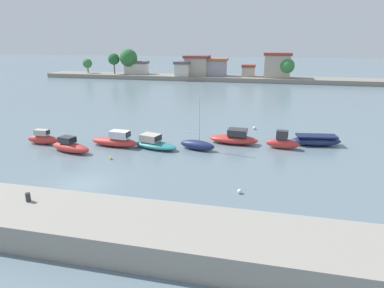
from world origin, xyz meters
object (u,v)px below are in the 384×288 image
Objects in this scene: moored_boat_4 at (197,145)px; mooring_buoy_1 at (254,128)px; moored_boat_5 at (234,138)px; moored_boat_0 at (43,138)px; moored_boat_6 at (283,142)px; mooring_buoy_0 at (240,191)px; mooring_bollard at (28,197)px; moored_boat_3 at (154,143)px; moored_boat_1 at (70,146)px; mooring_buoy_2 at (111,158)px; moored_boat_7 at (316,140)px; moored_boat_2 at (116,140)px.

mooring_buoy_1 is at bearing 73.52° from moored_boat_4.
moored_boat_0 is at bearing -163.95° from moored_boat_5.
moored_boat_6 is 10.06× the size of mooring_buoy_0.
moored_boat_5 is 13.09m from mooring_buoy_0.
mooring_bollard is 17.13m from moored_boat_3.
moored_boat_4 is at bearing 29.56° from moored_boat_1.
mooring_buoy_2 is at bearing 92.92° from mooring_bollard.
mooring_buoy_1 is (10.24, 10.56, -0.34)m from moored_boat_3.
moored_boat_1 is 13.37m from moored_boat_4.
mooring_buoy_1 is (12.54, 27.48, -1.75)m from mooring_bollard.
mooring_buoy_1 is (5.51, 10.00, -0.35)m from moored_boat_4.
mooring_bollard reaches higher than moored_boat_0.
mooring_bollard reaches higher than moored_boat_7.
moored_boat_1 is at bearing -154.71° from moored_boat_5.
moored_boat_4 reaches higher than mooring_buoy_0.
moored_boat_4 reaches higher than moored_boat_6.
moored_boat_1 reaches higher than mooring_buoy_0.
mooring_buoy_0 is at bearing -27.44° from moored_boat_3.
mooring_buoy_0 is (22.90, -7.84, -0.47)m from moored_boat_0.
mooring_buoy_2 is at bearing 0.37° from moored_boat_1.
moored_boat_2 is at bearing -166.78° from moored_boat_6.
moored_boat_6 is at bearing 74.47° from mooring_buoy_0.
moored_boat_2 is at bearing 148.40° from mooring_buoy_0.
moored_boat_4 is 11.42m from mooring_buoy_1.
moored_boat_2 is 1.01× the size of moored_boat_5.
moored_boat_4 is 1.85× the size of moored_boat_6.
moored_boat_5 is 1.57× the size of moored_boat_6.
moored_boat_3 is at bearing -160.80° from moored_boat_4.
moored_boat_2 is 18.18m from mooring_buoy_1.
moored_boat_4 is 16.21× the size of mooring_buoy_1.
moored_boat_0 is at bearing -167.70° from moored_boat_6.
moored_boat_5 is at bearing 35.92° from moored_boat_1.
mooring_bollard is 0.15× the size of moored_boat_0.
mooring_buoy_0 is 1.32× the size of mooring_buoy_2.
moored_boat_0 is 1.07× the size of moored_boat_6.
mooring_buoy_1 is at bearing 76.89° from moored_boat_5.
mooring_buoy_1 is at bearing 48.61° from mooring_buoy_2.
moored_boat_2 is at bearing 96.99° from mooring_bollard.
mooring_buoy_0 is 0.87× the size of mooring_buoy_1.
moored_boat_3 is (8.09, 3.24, -0.06)m from moored_boat_1.
moored_boat_7 is at bearing 63.80° from mooring_buoy_0.
mooring_buoy_0 is at bearing 31.50° from mooring_bollard.
mooring_buoy_0 is (14.55, -8.95, -0.48)m from moored_boat_2.
moored_boat_5 is (12.68, 3.99, -0.02)m from moored_boat_2.
moored_boat_0 is at bearing -176.33° from moored_boat_7.
moored_boat_0 reaches higher than mooring_buoy_1.
moored_boat_6 is at bearing 29.16° from moored_boat_1.
mooring_buoy_1 is (-7.07, 5.39, -0.34)m from moored_boat_7.
moored_boat_3 is 1.02× the size of moored_boat_5.
mooring_bollard is 12.67m from mooring_buoy_2.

